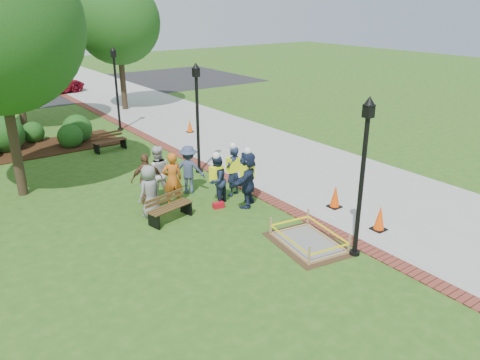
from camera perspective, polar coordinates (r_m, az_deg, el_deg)
ground at (r=14.19m, az=1.21°, el=-5.61°), size 100.00×100.00×0.00m
sidewalk at (r=24.60m, az=-3.55°, el=5.99°), size 6.00×60.00×0.02m
brick_edging at (r=23.09m, az=-10.38°, el=4.70°), size 0.50×60.00×0.03m
mulch_bed at (r=23.46m, az=-23.05°, el=3.61°), size 7.00×3.00×0.05m
parking_lot at (r=38.42m, az=-24.21°, el=9.65°), size 36.00×12.00×0.01m
wet_concrete_pad at (r=13.22m, az=8.33°, el=-6.81°), size 2.02×2.53×0.55m
bench_near at (r=14.58m, az=-8.50°, el=-3.97°), size 1.56×0.81×0.81m
bench_far at (r=22.04m, az=-15.57°, el=4.14°), size 1.54×0.64×0.81m
cone_front at (r=14.36m, az=16.67°, el=-4.53°), size 0.40×0.40×0.79m
cone_back at (r=15.57m, az=11.52°, el=-2.02°), size 0.40×0.40×0.79m
cone_far at (r=24.37m, az=-6.13°, el=6.55°), size 0.35×0.35×0.69m
toolbox at (r=15.36m, az=-2.64°, el=-3.09°), size 0.39×0.26×0.18m
lamp_near at (r=12.05m, az=14.77°, el=1.54°), size 0.28×0.28×4.26m
lamp_mid at (r=17.97m, az=-5.23°, el=8.45°), size 0.28×0.28×4.26m
lamp_far at (r=25.07m, az=-14.88°, el=11.40°), size 0.28×0.28×4.26m
tree_back at (r=26.73m, az=-26.51°, el=16.76°), size 5.20×5.20×7.96m
tree_right at (r=29.96m, az=-14.69°, el=18.15°), size 4.99×4.99×7.72m
shrub_b at (r=23.82m, az=-26.55°, el=3.25°), size 1.76×1.76×1.76m
shrub_c at (r=23.26m, az=-19.84°, el=3.86°), size 1.16×1.16×1.16m
shrub_d at (r=24.06m, az=-19.07°, el=4.50°), size 1.41×1.41×1.41m
shrub_e at (r=24.74m, az=-23.78°, el=4.29°), size 1.06×1.06×1.06m
casual_person_a at (r=14.76m, az=-10.95°, el=-1.34°), size 0.63×0.51×1.68m
casual_person_b at (r=15.39m, az=-8.25°, el=0.05°), size 0.65×0.50×1.82m
casual_person_c at (r=16.00m, az=-10.03°, el=0.88°), size 0.71×0.61×1.88m
casual_person_d at (r=15.66m, az=-11.29°, el=0.09°), size 0.63×0.48×1.75m
casual_person_e at (r=16.40m, az=-6.27°, el=1.28°), size 0.64×0.63×1.71m
hivis_worker_a at (r=15.20m, az=0.91°, el=0.33°), size 0.71×0.66×2.01m
hivis_worker_b at (r=16.05m, az=-0.86°, el=1.29°), size 0.65×0.53×1.90m
hivis_worker_c at (r=15.36m, az=-2.87°, el=0.18°), size 0.63×0.56×1.82m
parked_car_c at (r=37.54m, az=-21.97°, el=9.73°), size 2.91×4.86×1.48m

